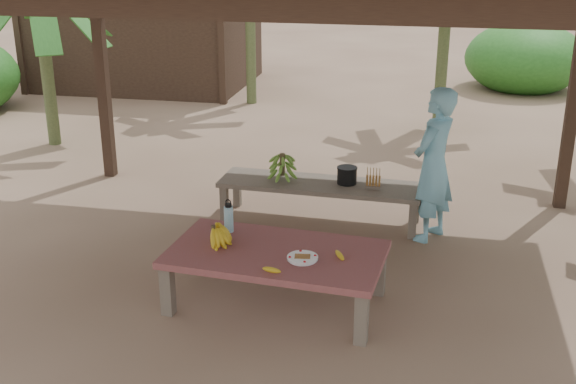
% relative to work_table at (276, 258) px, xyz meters
% --- Properties ---
extents(ground, '(80.00, 80.00, 0.00)m').
position_rel_work_table_xyz_m(ground, '(-0.07, 0.62, -0.43)').
color(ground, brown).
rests_on(ground, ground).
extents(work_table, '(1.88, 1.14, 0.50)m').
position_rel_work_table_xyz_m(work_table, '(0.00, 0.00, 0.00)').
color(work_table, brown).
rests_on(work_table, ground).
extents(bench, '(2.22, 0.69, 0.45)m').
position_rel_work_table_xyz_m(bench, '(0.07, 1.92, -0.04)').
color(bench, brown).
rests_on(bench, ground).
extents(ripe_banana_bunch, '(0.31, 0.27, 0.19)m').
position_rel_work_table_xyz_m(ripe_banana_bunch, '(-0.56, 0.03, 0.16)').
color(ripe_banana_bunch, gold).
rests_on(ripe_banana_bunch, work_table).
extents(plate, '(0.26, 0.26, 0.04)m').
position_rel_work_table_xyz_m(plate, '(0.25, -0.13, 0.08)').
color(plate, white).
rests_on(plate, work_table).
extents(loose_banana_front, '(0.15, 0.05, 0.04)m').
position_rel_work_table_xyz_m(loose_banana_front, '(0.05, -0.40, 0.09)').
color(loose_banana_front, gold).
rests_on(loose_banana_front, work_table).
extents(loose_banana_side, '(0.11, 0.15, 0.04)m').
position_rel_work_table_xyz_m(loose_banana_side, '(0.54, -0.02, 0.09)').
color(loose_banana_side, gold).
rests_on(loose_banana_side, work_table).
extents(water_flask, '(0.08, 0.08, 0.31)m').
position_rel_work_table_xyz_m(water_flask, '(-0.50, 0.32, 0.19)').
color(water_flask, '#3D9EC0').
rests_on(water_flask, work_table).
extents(green_banana_stalk, '(0.29, 0.29, 0.31)m').
position_rel_work_table_xyz_m(green_banana_stalk, '(-0.36, 1.94, 0.17)').
color(green_banana_stalk, '#598C2D').
rests_on(green_banana_stalk, bench).
extents(cooking_pot, '(0.21, 0.21, 0.18)m').
position_rel_work_table_xyz_m(cooking_pot, '(0.35, 1.95, 0.10)').
color(cooking_pot, black).
rests_on(cooking_pot, bench).
extents(skewer_rack, '(0.18, 0.09, 0.24)m').
position_rel_work_table_xyz_m(skewer_rack, '(0.65, 1.84, 0.14)').
color(skewer_rack, '#A57F47').
rests_on(skewer_rack, bench).
extents(woman, '(0.61, 0.70, 1.60)m').
position_rel_work_table_xyz_m(woman, '(1.26, 1.70, 0.37)').
color(woman, '#6EB7D0').
rests_on(woman, ground).
extents(hut, '(4.40, 3.43, 2.85)m').
position_rel_work_table_xyz_m(hut, '(-4.57, 8.62, 0.67)').
color(hut, black).
rests_on(hut, ground).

